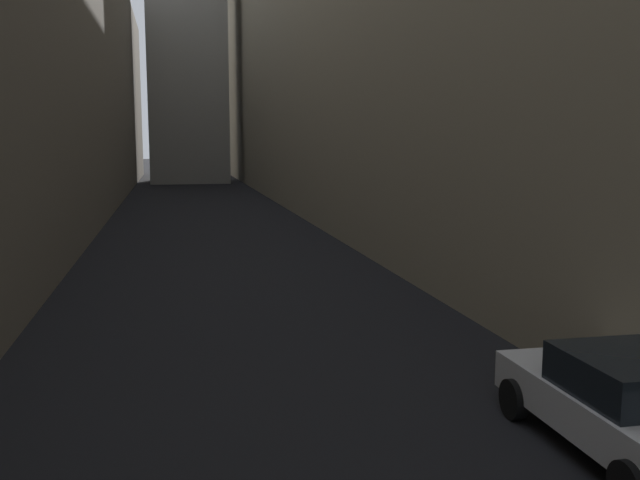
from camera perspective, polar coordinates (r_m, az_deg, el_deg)
The scene contains 3 objects.
ground_plane at distance 40.07m, azimuth -9.03°, elevation 1.47°, with size 264.00×264.00×0.00m, color black.
building_block_right at distance 44.67m, azimuth 6.48°, elevation 18.48°, with size 12.45×108.00×25.28m, color gray.
parked_car_right_third at distance 11.36m, azimuth 23.19°, elevation -11.99°, with size 2.00×4.46×1.53m.
Camera 1 is at (-1.88, 8.23, 4.56)m, focal length 39.78 mm.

